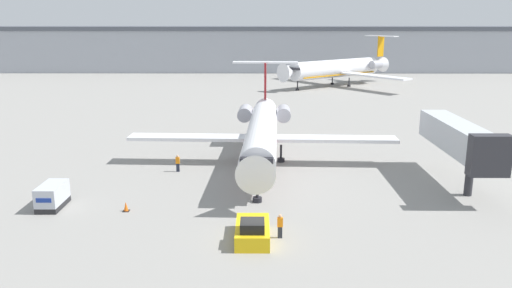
{
  "coord_description": "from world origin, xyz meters",
  "views": [
    {
      "loc": [
        0.24,
        -32.37,
        15.03
      ],
      "look_at": [
        0.0,
        13.9,
        3.47
      ],
      "focal_mm": 35.0,
      "sensor_mm": 36.0,
      "label": 1
    }
  ],
  "objects": [
    {
      "name": "ground_plane",
      "position": [
        0.0,
        0.0,
        0.0
      ],
      "size": [
        600.0,
        600.0,
        0.0
      ],
      "primitive_type": "plane",
      "color": "gray"
    },
    {
      "name": "terminal_building",
      "position": [
        0.0,
        120.0,
        6.59
      ],
      "size": [
        180.0,
        16.8,
        13.12
      ],
      "color": "#9EA3AD",
      "rests_on": "ground"
    },
    {
      "name": "airplane_main",
      "position": [
        0.6,
        19.16,
        3.49
      ],
      "size": [
        28.62,
        29.41,
        9.8
      ],
      "color": "white",
      "rests_on": "ground"
    },
    {
      "name": "pushback_tug",
      "position": [
        -0.17,
        0.03,
        0.66
      ],
      "size": [
        2.36,
        4.54,
        1.78
      ],
      "color": "yellow",
      "rests_on": "ground"
    },
    {
      "name": "luggage_cart",
      "position": [
        -16.69,
        6.18,
        0.99
      ],
      "size": [
        1.73,
        3.35,
        1.97
      ],
      "color": "#232326",
      "rests_on": "ground"
    },
    {
      "name": "worker_near_tug",
      "position": [
        1.77,
        0.33,
        0.94
      ],
      "size": [
        0.4,
        0.25,
        1.78
      ],
      "color": "#232838",
      "rests_on": "ground"
    },
    {
      "name": "worker_by_wing",
      "position": [
        -7.96,
        16.18,
        0.92
      ],
      "size": [
        0.4,
        0.25,
        1.76
      ],
      "color": "#232838",
      "rests_on": "ground"
    },
    {
      "name": "traffic_cone_left",
      "position": [
        -10.46,
        5.35,
        0.38
      ],
      "size": [
        0.51,
        0.51,
        0.79
      ],
      "color": "black",
      "rests_on": "ground"
    },
    {
      "name": "airplane_parked_far_left",
      "position": [
        18.65,
        84.09,
        4.07
      ],
      "size": [
        29.85,
        31.8,
        11.23
      ],
      "color": "white",
      "rests_on": "ground"
    },
    {
      "name": "jet_bridge",
      "position": [
        18.69,
        12.21,
        4.46
      ],
      "size": [
        3.2,
        14.18,
        6.19
      ],
      "color": "#2D2D33",
      "rests_on": "ground"
    }
  ]
}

